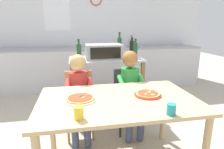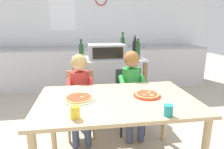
% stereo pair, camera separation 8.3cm
% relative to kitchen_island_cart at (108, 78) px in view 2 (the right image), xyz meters
% --- Properties ---
extents(ground_plane, '(11.95, 11.95, 0.00)m').
position_rel_kitchen_island_cart_xyz_m(ground_plane, '(-0.07, -0.00, -0.60)').
color(ground_plane, '#B7AD99').
extents(back_wall_tiled, '(5.44, 0.14, 2.70)m').
position_rel_kitchen_island_cart_xyz_m(back_wall_tiled, '(-0.08, 1.85, 0.75)').
color(back_wall_tiled, silver).
rests_on(back_wall_tiled, ground).
extents(kitchen_counter, '(4.90, 0.60, 1.09)m').
position_rel_kitchen_island_cart_xyz_m(kitchen_counter, '(-0.07, 1.44, -0.16)').
color(kitchen_counter, silver).
rests_on(kitchen_counter, ground).
extents(kitchen_island_cart, '(1.07, 0.60, 0.90)m').
position_rel_kitchen_island_cart_xyz_m(kitchen_island_cart, '(0.00, 0.00, 0.00)').
color(kitchen_island_cart, '#B7BABF').
rests_on(kitchen_island_cart, ground).
extents(toaster_oven, '(0.53, 0.38, 0.21)m').
position_rel_kitchen_island_cart_xyz_m(toaster_oven, '(-0.03, 0.00, 0.40)').
color(toaster_oven, '#999BA0').
rests_on(toaster_oven, kitchen_island_cart).
extents(bottle_squat_spirits, '(0.07, 0.07, 0.37)m').
position_rel_kitchen_island_cart_xyz_m(bottle_squat_spirits, '(0.26, 0.25, 0.45)').
color(bottle_squat_spirits, '#1E4723').
rests_on(bottle_squat_spirits, kitchen_island_cart).
extents(bottle_tall_green_wine, '(0.07, 0.07, 0.29)m').
position_rel_kitchen_island_cart_xyz_m(bottle_tall_green_wine, '(0.43, -0.09, 0.42)').
color(bottle_tall_green_wine, '#1E4723').
rests_on(bottle_tall_green_wine, kitchen_island_cart).
extents(bottle_brown_beer, '(0.07, 0.07, 0.32)m').
position_rel_kitchen_island_cart_xyz_m(bottle_brown_beer, '(0.45, 0.22, 0.43)').
color(bottle_brown_beer, olive).
rests_on(bottle_brown_beer, kitchen_island_cart).
extents(bottle_dark_olive_oil, '(0.07, 0.07, 0.30)m').
position_rel_kitchen_island_cart_xyz_m(bottle_dark_olive_oil, '(0.42, 0.07, 0.43)').
color(bottle_dark_olive_oil, black).
rests_on(bottle_dark_olive_oil, kitchen_island_cart).
extents(bottle_clear_vinegar, '(0.06, 0.06, 0.30)m').
position_rel_kitchen_island_cart_xyz_m(bottle_clear_vinegar, '(-0.39, -0.16, 0.42)').
color(bottle_clear_vinegar, '#1E4723').
rests_on(bottle_clear_vinegar, kitchen_island_cart).
extents(dining_table, '(1.43, 0.90, 0.74)m').
position_rel_kitchen_island_cart_xyz_m(dining_table, '(-0.07, -1.20, 0.04)').
color(dining_table, tan).
rests_on(dining_table, ground).
extents(dining_chair_left, '(0.36, 0.36, 0.81)m').
position_rel_kitchen_island_cart_xyz_m(dining_chair_left, '(-0.42, -0.48, -0.12)').
color(dining_chair_left, tan).
rests_on(dining_chair_left, ground).
extents(dining_chair_right, '(0.36, 0.36, 0.81)m').
position_rel_kitchen_island_cart_xyz_m(dining_chair_right, '(0.22, -0.48, -0.12)').
color(dining_chair_right, '#333338').
rests_on(dining_chair_right, ground).
extents(child_in_red_shirt, '(0.32, 0.42, 1.03)m').
position_rel_kitchen_island_cart_xyz_m(child_in_red_shirt, '(-0.42, -0.60, 0.06)').
color(child_in_red_shirt, '#424C6B').
rests_on(child_in_red_shirt, ground).
extents(child_in_green_shirt, '(0.32, 0.42, 1.06)m').
position_rel_kitchen_island_cart_xyz_m(child_in_green_shirt, '(0.22, -0.60, 0.08)').
color(child_in_green_shirt, '#424C6B').
rests_on(child_in_green_shirt, ground).
extents(pizza_plate_white, '(0.29, 0.29, 0.03)m').
position_rel_kitchen_island_cart_xyz_m(pizza_plate_white, '(-0.41, -1.17, 0.15)').
color(pizza_plate_white, white).
rests_on(pizza_plate_white, dining_table).
extents(pizza_plate_red_rimmed, '(0.26, 0.26, 0.03)m').
position_rel_kitchen_island_cart_xyz_m(pizza_plate_red_rimmed, '(0.22, -1.17, 0.15)').
color(pizza_plate_red_rimmed, red).
rests_on(pizza_plate_red_rimmed, dining_table).
extents(drinking_cup_yellow, '(0.07, 0.07, 0.09)m').
position_rel_kitchen_island_cart_xyz_m(drinking_cup_yellow, '(-0.43, -1.52, 0.18)').
color(drinking_cup_yellow, yellow).
rests_on(drinking_cup_yellow, dining_table).
extents(drinking_cup_teal, '(0.07, 0.07, 0.09)m').
position_rel_kitchen_island_cart_xyz_m(drinking_cup_teal, '(0.24, -1.58, 0.18)').
color(drinking_cup_teal, teal).
rests_on(drinking_cup_teal, dining_table).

